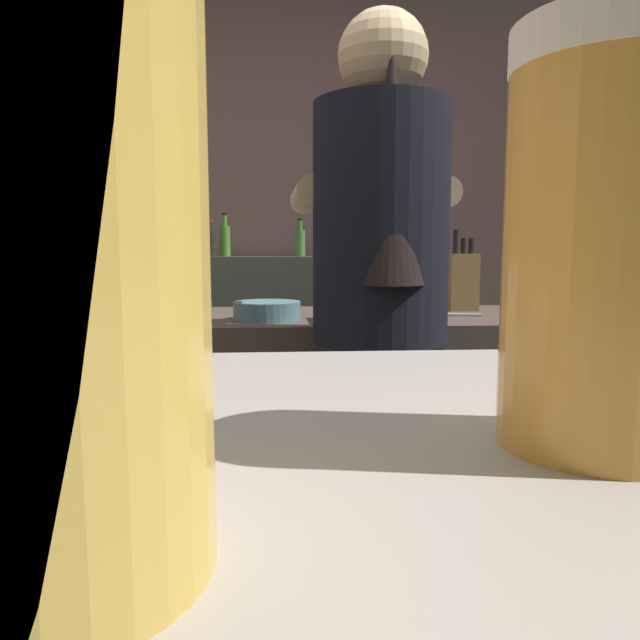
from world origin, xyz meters
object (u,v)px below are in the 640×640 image
(knife_block, at_px, (462,281))
(mixing_bowl, at_px, (267,311))
(bottle_hot_sauce, at_px, (225,239))
(bottle_soy, at_px, (210,243))
(chefs_knife, at_px, (444,315))
(pint_glass_far, at_px, (19,246))
(pint_glass_near, at_px, (606,244))
(bartender, at_px, (380,304))
(bottle_vinegar, at_px, (300,242))
(bottle_olive_oil, at_px, (193,244))

(knife_block, relative_size, mixing_bowl, 1.38)
(bottle_hot_sauce, bearing_deg, bottle_soy, -119.09)
(knife_block, distance_m, chefs_knife, 0.22)
(pint_glass_far, relative_size, bottle_soy, 0.82)
(knife_block, height_order, mixing_bowl, knife_block)
(mixing_bowl, relative_size, bottle_hot_sauce, 0.90)
(pint_glass_near, distance_m, bottle_soy, 2.89)
(bartender, relative_size, bottle_vinegar, 8.35)
(bartender, distance_m, mixing_bowl, 0.45)
(bartender, height_order, pint_glass_far, bartender)
(bartender, height_order, bottle_hot_sauce, bartender)
(mixing_bowl, distance_m, pint_glass_near, 1.61)
(pint_glass_far, relative_size, bottle_olive_oil, 0.89)
(mixing_bowl, distance_m, bottle_olive_oil, 1.35)
(chefs_knife, distance_m, pint_glass_far, 1.84)
(bottle_vinegar, bearing_deg, bartender, -85.44)
(knife_block, xyz_separation_m, pint_glass_near, (-0.53, -1.82, 0.11))
(pint_glass_near, xyz_separation_m, bottle_olive_oil, (-0.56, 2.86, 0.03))
(pint_glass_near, distance_m, bottle_olive_oil, 2.91)
(knife_block, distance_m, bottle_olive_oil, 1.51)
(pint_glass_far, xyz_separation_m, bottle_soy, (-0.30, 2.93, 0.03))
(bartender, bearing_deg, bottle_vinegar, 2.59)
(bottle_soy, bearing_deg, mixing_bowl, -75.96)
(mixing_bowl, relative_size, bottle_soy, 1.12)
(bartender, height_order, chefs_knife, bartender)
(knife_block, distance_m, bottle_soy, 1.44)
(chefs_knife, bearing_deg, knife_block, 67.02)
(pint_glass_far, distance_m, bottle_vinegar, 3.08)
(chefs_knife, height_order, pint_glass_near, pint_glass_near)
(bartender, xyz_separation_m, knife_block, (0.39, 0.57, 0.03))
(bottle_soy, relative_size, bottle_vinegar, 0.91)
(pint_glass_far, bearing_deg, chefs_knife, 71.14)
(pint_glass_near, height_order, pint_glass_far, pint_glass_near)
(chefs_knife, bearing_deg, bottle_soy, 137.56)
(mixing_bowl, height_order, chefs_knife, mixing_bowl)
(chefs_knife, height_order, pint_glass_far, pint_glass_far)
(pint_glass_far, bearing_deg, bottle_soy, 95.78)
(mixing_bowl, xyz_separation_m, chefs_knife, (0.57, 0.07, -0.02))
(bartender, distance_m, knife_block, 0.69)
(mixing_bowl, bearing_deg, bottle_hot_sauce, 100.19)
(mixing_bowl, bearing_deg, chefs_knife, 6.69)
(bottle_olive_oil, xyz_separation_m, bottle_vinegar, (0.55, 0.14, 0.01))
(pint_glass_near, distance_m, bottle_vinegar, 3.00)
(pint_glass_far, xyz_separation_m, bottle_vinegar, (0.17, 3.08, 0.04))
(knife_block, bearing_deg, bottle_soy, 134.14)
(bartender, height_order, mixing_bowl, bartender)
(bottle_soy, bearing_deg, knife_block, -45.86)
(bottle_olive_oil, relative_size, bottle_soy, 0.92)
(knife_block, xyz_separation_m, bottle_vinegar, (-0.53, 1.18, 0.15))
(knife_block, bearing_deg, bottle_hot_sauce, 129.03)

